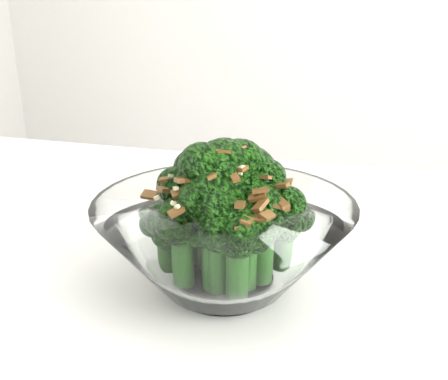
% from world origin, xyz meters
% --- Properties ---
extents(table, '(1.27, 0.90, 0.75)m').
position_xyz_m(table, '(-0.13, 0.12, 0.68)').
color(table, white).
rests_on(table, ground).
extents(broccoli_dish, '(0.24, 0.24, 0.15)m').
position_xyz_m(broccoli_dish, '(0.04, 0.10, 0.81)').
color(broccoli_dish, white).
rests_on(broccoli_dish, table).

